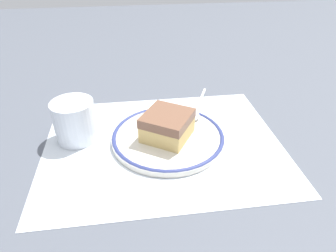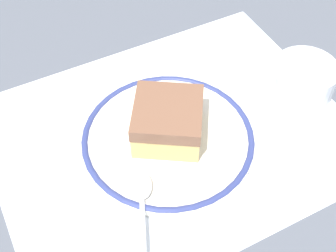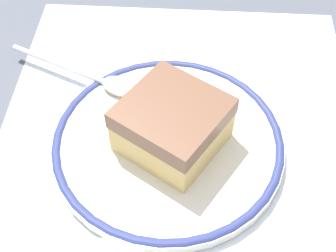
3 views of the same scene
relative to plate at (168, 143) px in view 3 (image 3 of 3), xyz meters
The scene contains 5 objects.
ground_plane 0.02m from the plate, 41.52° to the left, with size 2.40×2.40×0.00m, color #4C515B.
placemat 0.02m from the plate, 41.52° to the left, with size 0.43×0.34×0.00m, color silver.
plate is the anchor object (origin of this frame).
cake_slice 0.03m from the plate, 66.17° to the left, with size 0.11×0.11×0.05m.
spoon 0.10m from the plate, 133.56° to the right, with size 0.07×0.14×0.01m.
Camera 3 is at (0.25, 0.01, 0.35)m, focal length 51.33 mm.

